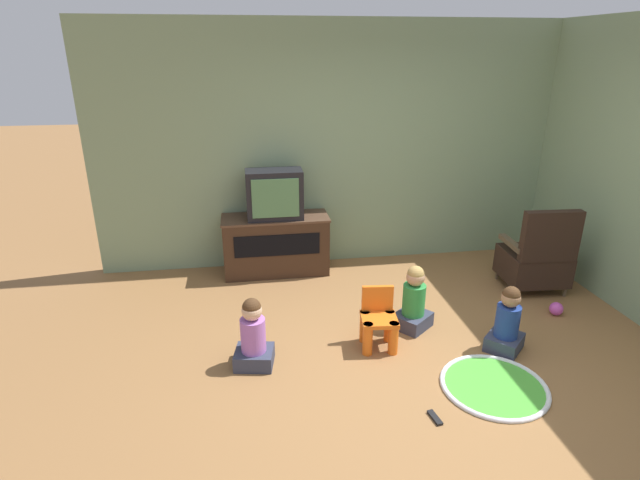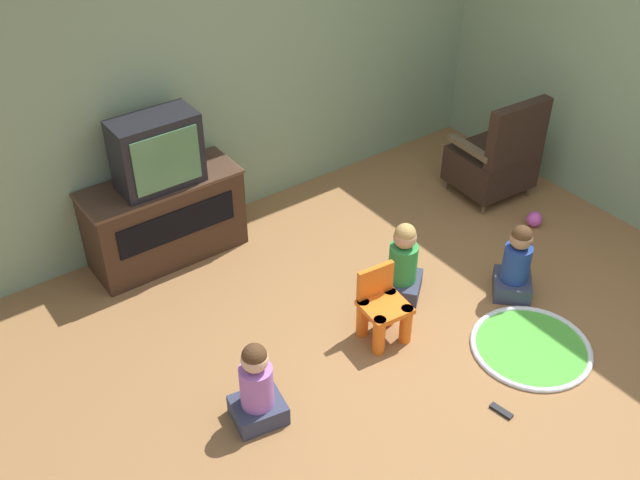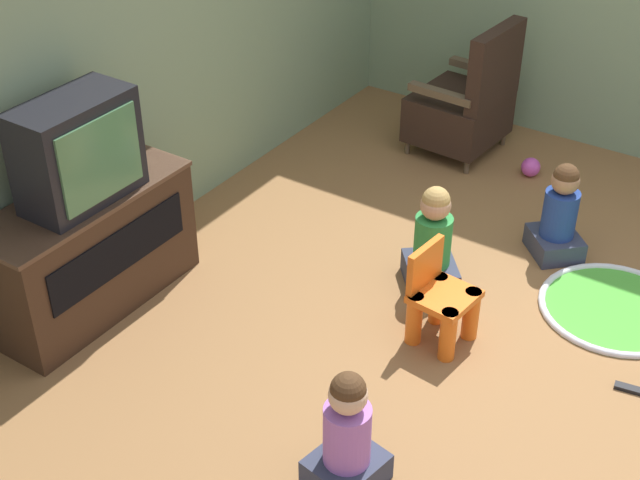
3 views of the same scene
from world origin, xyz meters
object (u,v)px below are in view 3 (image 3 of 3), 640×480
object	(u,v)px
toy_ball	(531,167)
remote_control	(630,389)
black_armchair	(466,105)
yellow_kid_chair	(440,303)
television	(78,151)
child_watching_center	(432,243)
child_watching_right	(347,437)
tv_cabinet	(90,249)
child_watching_left	(559,216)

from	to	relation	value
toy_ball	remote_control	world-z (taller)	toy_ball
black_armchair	yellow_kid_chair	distance (m)	2.07
yellow_kid_chair	television	bearing A→B (deg)	120.66
child_watching_center	toy_ball	size ratio (longest dim) A/B	4.79
black_armchair	remote_control	size ratio (longest dim) A/B	6.04
yellow_kid_chair	remote_control	distance (m)	0.99
remote_control	child_watching_right	bearing A→B (deg)	46.08
television	child_watching_center	world-z (taller)	television
child_watching_right	remote_control	size ratio (longest dim) A/B	3.86
yellow_kid_chair	black_armchair	bearing A→B (deg)	28.63
tv_cabinet	television	bearing A→B (deg)	-90.00
television	yellow_kid_chair	bearing A→B (deg)	-65.24
tv_cabinet	child_watching_left	world-z (taller)	tv_cabinet
television	black_armchair	world-z (taller)	television
tv_cabinet	black_armchair	bearing A→B (deg)	-18.16
black_armchair	toy_ball	bearing A→B (deg)	86.66
black_armchair	toy_ball	world-z (taller)	black_armchair
child_watching_right	child_watching_center	bearing A→B (deg)	24.28
child_watching_right	toy_ball	world-z (taller)	child_watching_right
toy_ball	television	bearing A→B (deg)	152.11
tv_cabinet	remote_control	world-z (taller)	tv_cabinet
tv_cabinet	child_watching_left	distance (m)	2.61
television	black_armchair	distance (m)	2.85
remote_control	black_armchair	bearing A→B (deg)	-54.38
television	tv_cabinet	bearing A→B (deg)	90.00
child_watching_right	toy_ball	bearing A→B (deg)	17.38
child_watching_left	remote_control	bearing A→B (deg)	175.24
child_watching_center	television	bearing A→B (deg)	90.10
tv_cabinet	television	distance (m)	0.59
yellow_kid_chair	child_watching_left	world-z (taller)	child_watching_left
tv_cabinet	toy_ball	xyz separation A→B (m)	(2.60, -1.41, -0.28)
tv_cabinet	child_watching_right	xyz separation A→B (m)	(-0.31, -1.79, -0.09)
yellow_kid_chair	toy_ball	bearing A→B (deg)	13.92
yellow_kid_chair	toy_ball	distance (m)	1.87
child_watching_right	toy_ball	xyz separation A→B (m)	(2.91, 0.38, -0.20)
tv_cabinet	child_watching_right	bearing A→B (deg)	-99.84
child_watching_left	child_watching_center	size ratio (longest dim) A/B	0.96
black_armchair	child_watching_center	xyz separation A→B (m)	(-1.51, -0.54, -0.09)
remote_control	toy_ball	bearing A→B (deg)	-63.66
television	yellow_kid_chair	size ratio (longest dim) A/B	1.17
child_watching_right	toy_ball	distance (m)	2.94
yellow_kid_chair	remote_control	bearing A→B (deg)	-74.73
tv_cabinet	child_watching_left	size ratio (longest dim) A/B	2.00
television	remote_control	distance (m)	2.89
television	child_watching_center	xyz separation A→B (m)	(1.15, -1.38, -0.67)
television	yellow_kid_chair	distance (m)	1.94
tv_cabinet	yellow_kid_chair	distance (m)	1.84
child_watching_left	child_watching_right	world-z (taller)	child_watching_right
toy_ball	yellow_kid_chair	bearing A→B (deg)	-171.98
child_watching_left	toy_ball	world-z (taller)	child_watching_left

